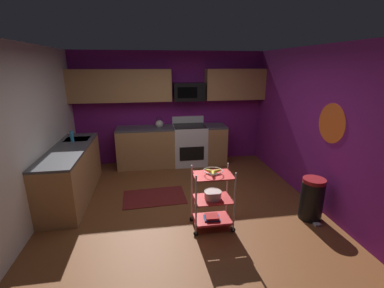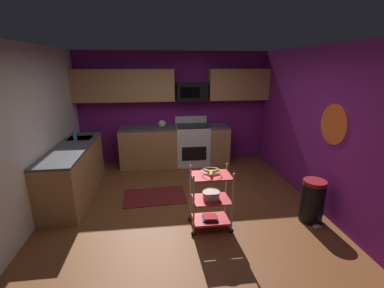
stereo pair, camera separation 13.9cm
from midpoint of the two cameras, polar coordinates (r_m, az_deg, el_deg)
name	(u,v)px [view 2 (the right image)]	position (r m, az deg, el deg)	size (l,w,h in m)	color
floor	(184,210)	(4.54, -0.92, -14.01)	(4.40, 4.80, 0.04)	brown
wall_back	(174,108)	(6.40, -3.36, 7.73)	(4.52, 0.06, 2.60)	#751970
wall_left	(26,138)	(4.40, -31.29, 1.12)	(0.06, 4.80, 2.60)	silver
wall_right	(320,129)	(4.80, 26.57, 2.93)	(0.06, 4.80, 2.60)	#751970
wall_flower_decal	(333,124)	(4.47, 28.86, 3.70)	(0.60, 0.60, 0.00)	#E5591E
counter_run	(136,155)	(5.69, -11.35, -2.42)	(3.46, 2.69, 0.92)	#B27F4C
oven_range	(192,144)	(6.31, 0.71, -0.05)	(0.76, 0.65, 1.10)	white
upper_cabinets	(170,85)	(6.14, -4.19, 12.50)	(4.40, 0.33, 0.70)	#B27F4C
microwave	(192,92)	(6.17, 0.61, 11.17)	(0.70, 0.39, 0.40)	black
rolling_cart	(211,199)	(3.88, 5.07, -11.74)	(0.61, 0.39, 0.91)	silver
fruit_bowl	(211,172)	(3.70, 5.23, -5.97)	(0.27, 0.27, 0.07)	silver
mixing_bowl_large	(211,195)	(3.85, 5.18, -10.87)	(0.25, 0.25, 0.11)	silver
book_stack	(210,218)	(4.03, 4.95, -15.48)	(0.24, 0.20, 0.05)	#1E4C8C
kettle	(162,124)	(6.12, -5.80, 4.36)	(0.21, 0.18, 0.26)	beige
dish_soap_bottle	(75,135)	(5.43, -23.21, 1.72)	(0.06, 0.06, 0.20)	#2D8CBF
trash_can	(312,201)	(4.50, 25.26, -10.99)	(0.34, 0.42, 0.66)	black
floor_rug	(155,196)	(4.93, -7.18, -11.10)	(1.10, 0.70, 0.01)	maroon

